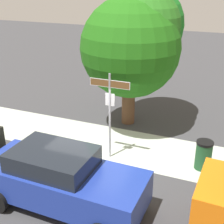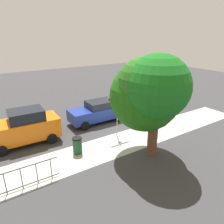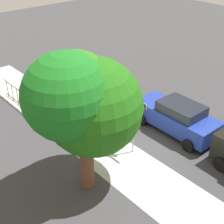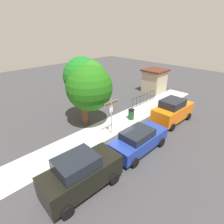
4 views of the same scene
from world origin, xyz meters
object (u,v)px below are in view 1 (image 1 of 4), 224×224
Objects in this scene: shade_tree at (137,37)px; car_blue at (61,179)px; street_sign at (110,101)px; trash_bin at (204,155)px.

shade_tree reaches higher than car_blue.
shade_tree is 1.27× the size of car_blue.
street_sign is 3.07× the size of trash_bin.
shade_tree reaches higher than street_sign.
trash_bin is at bearing -35.62° from shade_tree.
shade_tree is 5.01m from trash_bin.
car_blue is at bearing -94.00° from street_sign.
trash_bin is at bearing 9.19° from street_sign.
trash_bin is (3.08, 0.50, -1.59)m from street_sign.
shade_tree is 5.80× the size of trash_bin.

